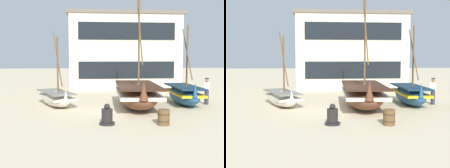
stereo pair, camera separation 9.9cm
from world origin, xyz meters
TOP-DOWN VIEW (x-y plane):
  - ground_plane at (0.00, 0.00)m, footprint 120.00×120.00m
  - fishing_boat_near_left at (-3.40, 1.70)m, footprint 2.77×3.94m
  - fishing_boat_centre_large at (1.48, 0.79)m, footprint 2.69×6.10m
  - fishing_boat_far_right at (4.62, 1.60)m, footprint 1.66×4.43m
  - fisherman_by_hull at (6.08, 1.46)m, footprint 0.42×0.37m
  - capstan_winch at (-0.60, -3.33)m, footprint 0.70×0.70m
  - wooden_barrel at (1.88, -3.64)m, footprint 0.56×0.56m
  - harbor_building_main at (2.01, 11.44)m, footprint 10.48×5.39m

SIDE VIEW (x-z plane):
  - ground_plane at x=0.00m, z-range 0.00..0.00m
  - wooden_barrel at x=1.88m, z-range 0.00..0.70m
  - capstan_winch at x=-0.60m, z-range -0.11..0.84m
  - fishing_boat_near_left at x=-3.40m, z-range -1.78..2.80m
  - fishing_boat_far_right at x=4.62m, z-range -1.80..3.13m
  - fishing_boat_centre_large at x=1.48m, z-range -2.87..4.42m
  - fisherman_by_hull at x=6.08m, z-range -0.01..1.68m
  - harbor_building_main at x=2.01m, z-range 0.01..7.10m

